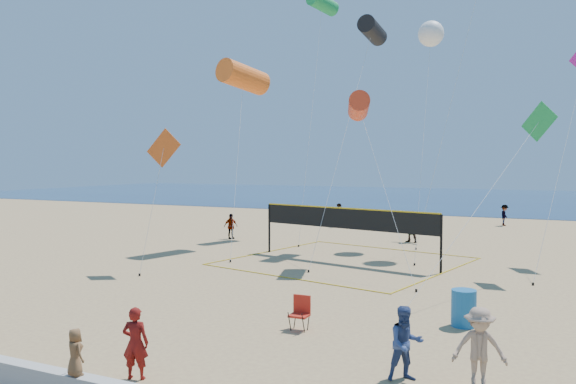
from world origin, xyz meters
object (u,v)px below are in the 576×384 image
at_px(trash_barrel, 464,308).
at_px(volleyball_net, 346,225).
at_px(woman, 135,343).
at_px(camp_chair, 300,311).

xyz_separation_m(trash_barrel, volleyball_net, (-6.11, 8.06, 1.16)).
xyz_separation_m(woman, camp_chair, (1.69, 4.52, -0.24)).
relative_size(woman, trash_barrel, 1.50).
distance_m(trash_barrel, volleyball_net, 10.18).
bearing_deg(volleyball_net, trash_barrel, -40.09).
xyz_separation_m(woman, volleyball_net, (-0.55, 14.70, 0.91)).
bearing_deg(trash_barrel, camp_chair, -151.22).
bearing_deg(woman, camp_chair, -129.42).
xyz_separation_m(woman, trash_barrel, (5.56, 6.64, -0.25)).
bearing_deg(woman, trash_barrel, -148.84).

